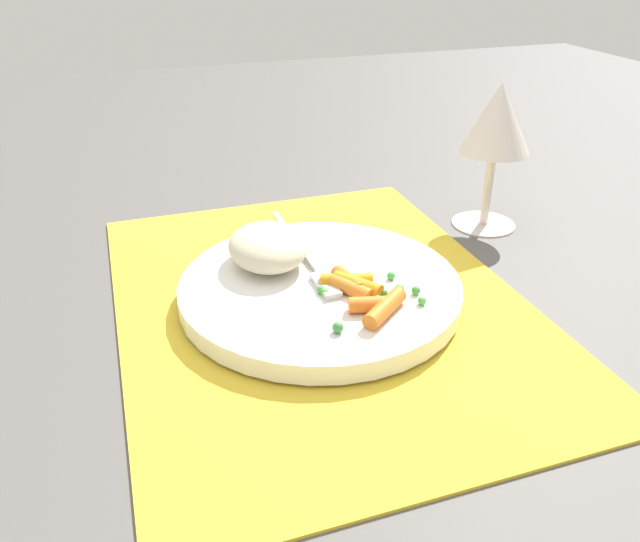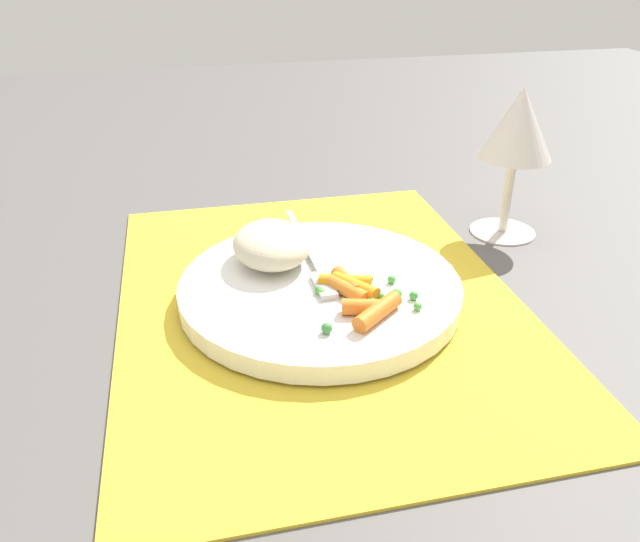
% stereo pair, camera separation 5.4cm
% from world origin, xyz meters
% --- Properties ---
extents(ground_plane, '(2.40, 2.40, 0.00)m').
position_xyz_m(ground_plane, '(0.00, 0.00, 0.00)').
color(ground_plane, '#565451').
extents(placemat, '(0.50, 0.38, 0.01)m').
position_xyz_m(placemat, '(0.00, 0.00, 0.00)').
color(placemat, gold).
rests_on(placemat, ground_plane).
extents(plate, '(0.27, 0.27, 0.02)m').
position_xyz_m(plate, '(0.00, 0.00, 0.02)').
color(plate, white).
rests_on(plate, placemat).
extents(rice_mound, '(0.09, 0.08, 0.04)m').
position_xyz_m(rice_mound, '(-0.05, -0.04, 0.04)').
color(rice_mound, beige).
rests_on(rice_mound, plate).
extents(carrot_portion, '(0.10, 0.06, 0.01)m').
position_xyz_m(carrot_portion, '(0.04, 0.02, 0.03)').
color(carrot_portion, orange).
rests_on(carrot_portion, plate).
extents(pea_scatter, '(0.08, 0.10, 0.01)m').
position_xyz_m(pea_scatter, '(0.05, 0.04, 0.03)').
color(pea_scatter, '#55AD3E').
rests_on(pea_scatter, plate).
extents(fork, '(0.20, 0.02, 0.01)m').
position_xyz_m(fork, '(-0.04, -0.00, 0.03)').
color(fork, silver).
rests_on(fork, plate).
extents(wine_glass, '(0.08, 0.08, 0.17)m').
position_xyz_m(wine_glass, '(-0.11, 0.25, 0.12)').
color(wine_glass, silver).
rests_on(wine_glass, ground_plane).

